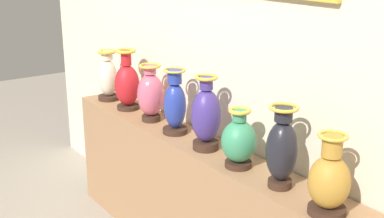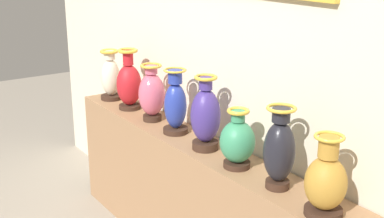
% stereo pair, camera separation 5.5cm
% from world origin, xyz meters
% --- Properties ---
extents(display_shelf, '(2.38, 0.29, 0.80)m').
position_xyz_m(display_shelf, '(0.00, 0.00, 0.40)').
color(display_shelf, '#99704C').
rests_on(display_shelf, ground_plane).
extents(back_wall, '(4.48, 0.14, 2.84)m').
position_xyz_m(back_wall, '(0.00, 0.20, 1.44)').
color(back_wall, beige).
rests_on(back_wall, ground_plane).
extents(vase_ivory, '(0.15, 0.15, 0.36)m').
position_xyz_m(vase_ivory, '(-1.02, -0.01, 0.97)').
color(vase_ivory, '#382319').
rests_on(vase_ivory, display_shelf).
extents(vase_crimson, '(0.17, 0.17, 0.41)m').
position_xyz_m(vase_crimson, '(-0.74, -0.01, 0.98)').
color(vase_crimson, '#382319').
rests_on(vase_crimson, display_shelf).
extents(vase_rose, '(0.17, 0.17, 0.37)m').
position_xyz_m(vase_rose, '(-0.43, -0.01, 0.98)').
color(vase_rose, '#382319').
rests_on(vase_rose, display_shelf).
extents(vase_cobalt, '(0.15, 0.15, 0.39)m').
position_xyz_m(vase_cobalt, '(-0.16, -0.01, 0.97)').
color(vase_cobalt, '#382319').
rests_on(vase_cobalt, display_shelf).
extents(vase_indigo, '(0.16, 0.16, 0.41)m').
position_xyz_m(vase_indigo, '(0.15, -0.02, 0.99)').
color(vase_indigo, '#382319').
rests_on(vase_indigo, display_shelf).
extents(vase_jade, '(0.18, 0.18, 0.31)m').
position_xyz_m(vase_jade, '(0.44, -0.03, 0.94)').
color(vase_jade, '#382319').
rests_on(vase_jade, display_shelf).
extents(vase_onyx, '(0.15, 0.15, 0.39)m').
position_xyz_m(vase_onyx, '(0.73, -0.02, 0.99)').
color(vase_onyx, '#382319').
rests_on(vase_onyx, display_shelf).
extents(vase_ochre, '(0.17, 0.17, 0.35)m').
position_xyz_m(vase_ochre, '(1.02, -0.04, 0.95)').
color(vase_ochre, '#382319').
rests_on(vase_ochre, display_shelf).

